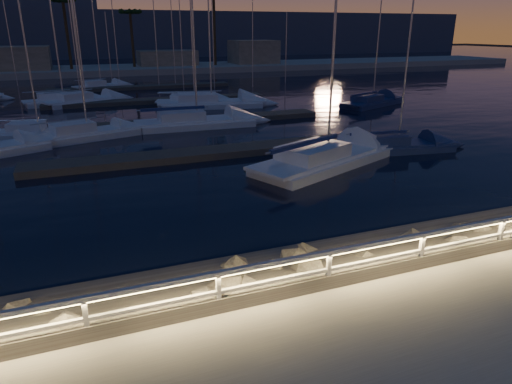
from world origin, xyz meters
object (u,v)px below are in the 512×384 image
sailboat_g (194,121)px  sailboat_j (84,100)px  sailboat_a (85,133)px  sailboat_i (62,100)px  sailboat_c (395,145)px  sailboat_e (37,132)px  sailboat_n (100,86)px  sailboat_l (209,102)px  guard_rail (391,248)px  sailboat_h (372,101)px  sailboat_k (193,101)px  sailboat_d (324,157)px

sailboat_g → sailboat_j: sailboat_g is taller
sailboat_a → sailboat_j: size_ratio=0.90×
sailboat_g → sailboat_i: 18.07m
sailboat_c → sailboat_e: bearing=158.4°
sailboat_g → sailboat_n: bearing=102.6°
sailboat_a → sailboat_l: size_ratio=0.73×
sailboat_c → sailboat_g: 15.04m
sailboat_a → guard_rail: bearing=-90.0°
sailboat_g → sailboat_a: bearing=-168.6°
sailboat_h → sailboat_k: bearing=135.7°
sailboat_d → sailboat_k: size_ratio=1.37×
sailboat_l → sailboat_i: bearing=163.5°
sailboat_g → sailboat_h: (18.64, 3.94, -0.05)m
sailboat_e → sailboat_l: (14.47, 8.24, 0.07)m
guard_rail → sailboat_h: 34.33m
sailboat_a → sailboat_l: bearing=23.7°
guard_rail → sailboat_g: sailboat_g is taller
sailboat_l → sailboat_n: size_ratio=1.46×
sailboat_a → sailboat_g: 7.96m
sailboat_d → sailboat_h: 22.04m
sailboat_n → sailboat_c: bearing=-92.1°
sailboat_e → sailboat_i: bearing=98.2°
sailboat_a → sailboat_j: sailboat_j is taller
sailboat_k → sailboat_l: bearing=-33.5°
sailboat_d → sailboat_l: 21.37m
sailboat_a → sailboat_i: 16.78m
sailboat_j → sailboat_k: (9.87, -4.48, -0.05)m
sailboat_i → sailboat_j: (2.04, -0.67, 0.00)m
sailboat_c → sailboat_j: (-17.21, 26.17, 0.06)m
sailboat_k → sailboat_n: bearing=132.5°
sailboat_d → sailboat_a: bearing=113.2°
sailboat_c → sailboat_i: sailboat_i is taller
sailboat_a → sailboat_j: bearing=71.1°
sailboat_i → sailboat_d: bearing=-74.5°
sailboat_c → sailboat_d: 5.68m
sailboat_d → sailboat_g: (-4.16, 12.68, -0.01)m
sailboat_g → sailboat_c: bearing=-48.1°
sailboat_e → sailboat_g: bearing=11.1°
sailboat_a → sailboat_h: sailboat_h is taller
sailboat_i → sailboat_n: 12.67m
sailboat_k → sailboat_n: sailboat_k is taller
sailboat_n → guard_rail: bearing=-107.9°
sailboat_l → sailboat_c: bearing=-62.6°
sailboat_h → sailboat_d: bearing=-154.3°
sailboat_d → sailboat_e: 19.98m
sailboat_a → sailboat_l: sailboat_l is taller
sailboat_j → sailboat_n: (2.22, 12.60, -0.05)m
sailboat_e → sailboat_n: sailboat_n is taller
guard_rail → sailboat_a: 24.39m
sailboat_e → sailboat_k: (13.28, 9.76, 0.00)m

